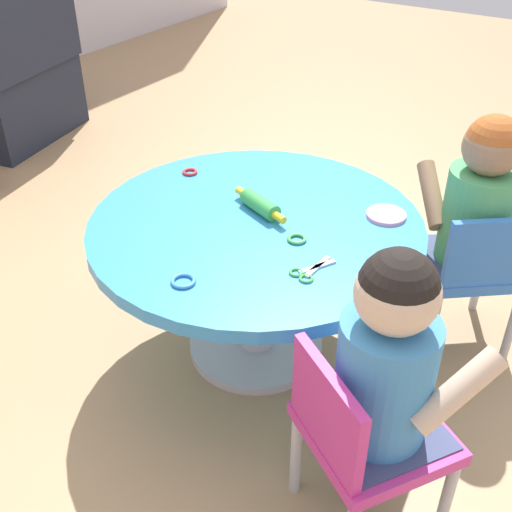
# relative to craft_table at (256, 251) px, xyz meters

# --- Properties ---
(ground_plane) EXTENTS (10.00, 10.00, 0.00)m
(ground_plane) POSITION_rel_craft_table_xyz_m (0.00, 0.00, -0.39)
(ground_plane) COLOR tan
(craft_table) EXTENTS (0.98, 0.98, 0.49)m
(craft_table) POSITION_rel_craft_table_xyz_m (0.00, 0.00, 0.00)
(craft_table) COLOR silver
(craft_table) RESTS_ON ground
(child_chair_left) EXTENTS (0.42, 0.42, 0.54)m
(child_chair_left) POSITION_rel_craft_table_xyz_m (-0.39, -0.54, -0.08)
(child_chair_left) COLOR #B7B7BC
(child_chair_left) RESTS_ON ground
(seated_child_left) EXTENTS (0.44, 0.41, 0.51)m
(seated_child_left) POSITION_rel_craft_table_xyz_m (-0.36, -0.57, 0.14)
(seated_child_left) COLOR #3F4772
(seated_child_left) RESTS_ON ground
(child_chair_right) EXTENTS (0.42, 0.42, 0.54)m
(child_chair_right) POSITION_rel_craft_table_xyz_m (0.39, -0.55, -0.08)
(child_chair_right) COLOR #B7B7BC
(child_chair_right) RESTS_ON ground
(seated_child_right) EXTENTS (0.44, 0.43, 0.51)m
(seated_child_right) POSITION_rel_craft_table_xyz_m (0.42, -0.52, 0.14)
(seated_child_right) COLOR #3F4772
(seated_child_right) RESTS_ON ground
(rolling_pin) EXTENTS (0.10, 0.22, 0.05)m
(rolling_pin) POSITION_rel_craft_table_xyz_m (0.05, 0.02, 0.13)
(rolling_pin) COLOR green
(rolling_pin) RESTS_ON craft_table
(craft_scissors) EXTENTS (0.14, 0.09, 0.01)m
(craft_scissors) POSITION_rel_craft_table_xyz_m (-0.14, -0.25, 0.11)
(craft_scissors) COLOR silver
(craft_scissors) RESTS_ON craft_table
(playdough_blob_0) EXTENTS (0.12, 0.12, 0.01)m
(playdough_blob_0) POSITION_rel_craft_table_xyz_m (0.23, -0.31, 0.11)
(playdough_blob_0) COLOR pink
(playdough_blob_0) RESTS_ON craft_table
(cookie_cutter_0) EXTENTS (0.06, 0.06, 0.01)m
(cookie_cutter_0) POSITION_rel_craft_table_xyz_m (-0.35, -0.01, 0.11)
(cookie_cutter_0) COLOR #3F99D8
(cookie_cutter_0) RESTS_ON craft_table
(cookie_cutter_1) EXTENTS (0.05, 0.05, 0.01)m
(cookie_cutter_1) POSITION_rel_craft_table_xyz_m (-0.03, -0.15, 0.11)
(cookie_cutter_1) COLOR #4CB259
(cookie_cutter_1) RESTS_ON craft_table
(cookie_cutter_2) EXTENTS (0.05, 0.05, 0.01)m
(cookie_cutter_2) POSITION_rel_craft_table_xyz_m (0.14, 0.35, 0.11)
(cookie_cutter_2) COLOR red
(cookie_cutter_2) RESTS_ON craft_table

